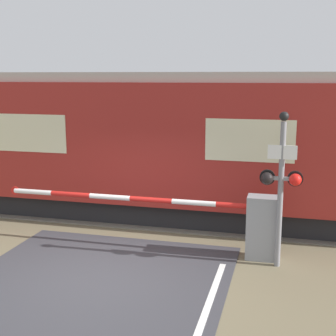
# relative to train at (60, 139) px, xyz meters

# --- Properties ---
(ground_plane) EXTENTS (80.00, 80.00, 0.00)m
(ground_plane) POSITION_rel_train_xyz_m (3.01, -4.25, -1.96)
(ground_plane) COLOR #6B6047
(track_bed) EXTENTS (36.00, 3.20, 0.13)m
(track_bed) POSITION_rel_train_xyz_m (3.01, 0.00, -1.93)
(track_bed) COLOR #666056
(track_bed) RESTS_ON ground_plane
(train) EXTENTS (19.97, 3.20, 3.82)m
(train) POSITION_rel_train_xyz_m (0.00, 0.00, 0.00)
(train) COLOR black
(train) RESTS_ON ground_plane
(crossing_barrier) EXTENTS (6.09, 0.44, 1.33)m
(crossing_barrier) POSITION_rel_train_xyz_m (5.41, -2.68, -1.22)
(crossing_barrier) COLOR gray
(crossing_barrier) RESTS_ON ground_plane
(signal_post) EXTENTS (0.83, 0.26, 3.08)m
(signal_post) POSITION_rel_train_xyz_m (6.23, -3.02, -0.20)
(signal_post) COLOR gray
(signal_post) RESTS_ON ground_plane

